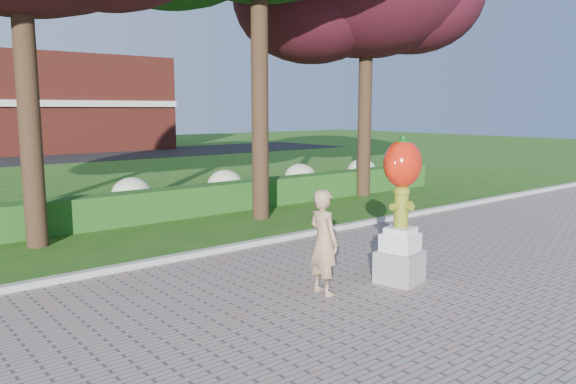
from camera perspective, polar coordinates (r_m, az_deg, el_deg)
The scene contains 7 objects.
ground at distance 8.70m, azimuth 0.16°, elevation -10.93°, with size 100.00×100.00×0.00m, color #235314.
curb at distance 11.06m, azimuth -9.79°, elevation -6.39°, with size 40.00×0.18×0.15m, color #ADADA5.
lawn_hedge at distance 14.54m, azimuth -17.58°, elevation -1.78°, with size 24.00×0.70×0.80m, color #164D16.
hydrangea_row at distance 15.64m, azimuth -17.01°, elevation -0.50°, with size 20.10×1.10×0.99m.
building_right at distance 42.45m, azimuth -21.22°, elevation 8.34°, with size 12.00×8.00×6.40m, color maroon.
hydrant_sculpture at distance 9.31m, azimuth 11.44°, elevation -1.41°, with size 0.79×0.79×2.42m.
woman at distance 8.67m, azimuth 3.63°, elevation -5.08°, with size 0.60×0.39×1.64m, color tan.
Camera 1 is at (-5.19, -6.35, 2.89)m, focal length 35.00 mm.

